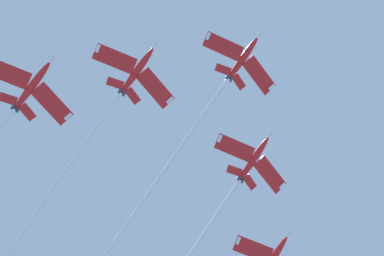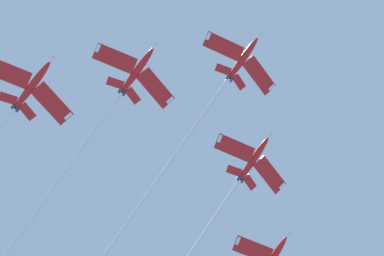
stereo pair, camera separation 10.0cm
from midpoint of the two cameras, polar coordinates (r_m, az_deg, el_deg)
name	(u,v)px [view 1 (the left image)]	position (r m, az deg, el deg)	size (l,w,h in m)	color
jet_lead	(207,110)	(113.04, 1.73, 2.04)	(45.58, 41.15, 27.15)	red
jet_left_wing	(223,206)	(115.92, 3.48, -8.70)	(42.82, 38.74, 25.38)	red
jet_right_wing	(103,119)	(108.89, -9.87, 1.02)	(42.67, 37.51, 23.42)	red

